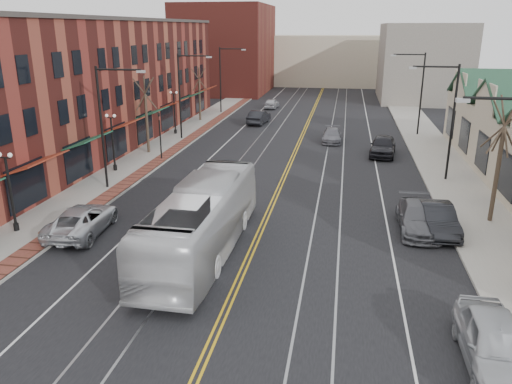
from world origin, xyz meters
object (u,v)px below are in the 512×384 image
at_px(parked_car_c, 418,218).
at_px(parked_suv, 82,220).
at_px(transit_bus, 202,220).
at_px(parked_car_b, 437,219).
at_px(parked_car_a, 495,344).
at_px(parked_car_d, 383,146).

bearing_deg(parked_car_c, parked_suv, -168.64).
xyz_separation_m(transit_bus, parked_car_b, (11.59, 4.73, -0.94)).
bearing_deg(transit_bus, parked_suv, -9.40).
bearing_deg(parked_car_c, transit_bus, -155.72).
bearing_deg(parked_car_a, parked_car_b, 90.31).
distance_m(transit_bus, parked_suv, 7.18).
distance_m(parked_suv, parked_car_d, 26.32).
distance_m(transit_bus, parked_car_a, 13.40).
xyz_separation_m(parked_suv, parked_car_c, (17.64, 3.51, -0.00)).
bearing_deg(parked_suv, parked_car_a, 152.44).
bearing_deg(parked_car_a, parked_car_d, 93.96).
bearing_deg(transit_bus, parked_car_c, -154.99).
relative_size(parked_suv, parked_car_a, 1.07).
relative_size(parked_car_a, parked_car_c, 0.98).
bearing_deg(parked_car_d, parked_car_b, -77.16).
height_order(parked_suv, parked_car_c, parked_suv).
bearing_deg(transit_bus, parked_car_b, -157.01).
relative_size(transit_bus, parked_car_d, 2.42).
distance_m(parked_car_a, parked_car_c, 11.47).
height_order(parked_car_b, parked_car_c, parked_car_b).
relative_size(parked_suv, parked_car_d, 1.05).
xyz_separation_m(transit_bus, parked_suv, (-7.01, 1.26, -0.97)).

